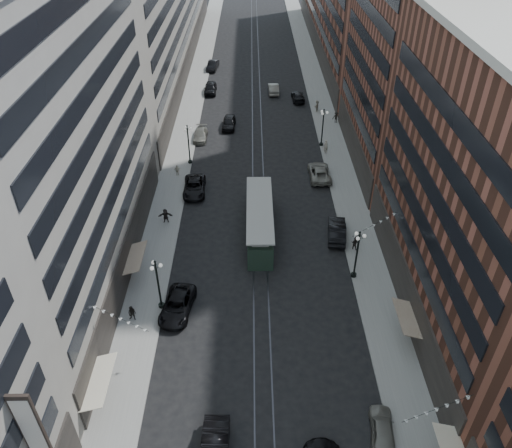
{
  "coord_description": "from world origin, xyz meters",
  "views": [
    {
      "loc": [
        -0.78,
        -4.66,
        33.47
      ],
      "look_at": [
        -0.44,
        34.17,
        5.0
      ],
      "focal_mm": 35.0,
      "sensor_mm": 36.0,
      "label": 1
    }
  ],
  "objects_px": {
    "car_12": "(298,96)",
    "lamppost_se_far": "(357,253)",
    "pedestrian_9": "(336,117)",
    "car_14": "(274,89)",
    "car_8": "(200,135)",
    "car_extra_0": "(213,65)",
    "pedestrian_extra_0": "(317,105)",
    "car_7": "(194,187)",
    "car_11": "(319,172)",
    "pedestrian_6": "(177,170)",
    "car_2": "(177,305)",
    "lamppost_sw_mid": "(189,143)",
    "pedestrian_8": "(326,146)",
    "lamppost_se_mid": "(323,126)",
    "car_13": "(229,123)",
    "streetcar": "(260,222)",
    "pedestrian_5": "(166,216)",
    "pedestrian_2": "(132,313)",
    "pedestrian_7": "(355,243)",
    "car_4": "(382,429)",
    "lamppost_sw_far": "(158,283)",
    "car_10": "(337,230)",
    "car_9": "(210,88)"
  },
  "relations": [
    {
      "from": "car_12",
      "to": "lamppost_se_far",
      "type": "bearing_deg",
      "value": 90.32
    },
    {
      "from": "pedestrian_9",
      "to": "lamppost_se_far",
      "type": "bearing_deg",
      "value": -93.24
    },
    {
      "from": "lamppost_se_far",
      "to": "car_14",
      "type": "bearing_deg",
      "value": 97.24
    },
    {
      "from": "lamppost_se_far",
      "to": "car_8",
      "type": "relative_size",
      "value": 1.16
    },
    {
      "from": "car_extra_0",
      "to": "pedestrian_extra_0",
      "type": "bearing_deg",
      "value": -41.54
    },
    {
      "from": "car_7",
      "to": "pedestrian_9",
      "type": "relative_size",
      "value": 3.19
    },
    {
      "from": "car_11",
      "to": "pedestrian_6",
      "type": "distance_m",
      "value": 18.43
    },
    {
      "from": "car_12",
      "to": "car_2",
      "type": "bearing_deg",
      "value": 71.0
    },
    {
      "from": "lamppost_sw_mid",
      "to": "car_2",
      "type": "distance_m",
      "value": 27.64
    },
    {
      "from": "car_2",
      "to": "car_8",
      "type": "distance_m",
      "value": 34.87
    },
    {
      "from": "pedestrian_8",
      "to": "lamppost_se_mid",
      "type": "bearing_deg",
      "value": -95.67
    },
    {
      "from": "lamppost_se_mid",
      "to": "car_2",
      "type": "height_order",
      "value": "lamppost_se_mid"
    },
    {
      "from": "pedestrian_9",
      "to": "car_7",
      "type": "bearing_deg",
      "value": -133.81
    },
    {
      "from": "car_13",
      "to": "streetcar",
      "type": "bearing_deg",
      "value": -78.07
    },
    {
      "from": "pedestrian_extra_0",
      "to": "pedestrian_9",
      "type": "bearing_deg",
      "value": 51.31
    },
    {
      "from": "pedestrian_8",
      "to": "pedestrian_5",
      "type": "bearing_deg",
      "value": 25.42
    },
    {
      "from": "lamppost_se_far",
      "to": "car_8",
      "type": "height_order",
      "value": "lamppost_se_far"
    },
    {
      "from": "pedestrian_2",
      "to": "streetcar",
      "type": "bearing_deg",
      "value": 59.75
    },
    {
      "from": "pedestrian_7",
      "to": "pedestrian_9",
      "type": "distance_m",
      "value": 31.39
    },
    {
      "from": "car_4",
      "to": "pedestrian_8",
      "type": "distance_m",
      "value": 42.61
    },
    {
      "from": "lamppost_sw_mid",
      "to": "lamppost_se_far",
      "type": "height_order",
      "value": "same"
    },
    {
      "from": "lamppost_sw_mid",
      "to": "car_4",
      "type": "relative_size",
      "value": 1.35
    },
    {
      "from": "pedestrian_8",
      "to": "pedestrian_7",
      "type": "bearing_deg",
      "value": 77.2
    },
    {
      "from": "pedestrian_2",
      "to": "car_7",
      "type": "xyz_separation_m",
      "value": [
        3.58,
        21.33,
        -0.14
      ]
    },
    {
      "from": "pedestrian_7",
      "to": "lamppost_sw_far",
      "type": "bearing_deg",
      "value": 53.94
    },
    {
      "from": "pedestrian_7",
      "to": "streetcar",
      "type": "bearing_deg",
      "value": 14.35
    },
    {
      "from": "car_4",
      "to": "car_extra_0",
      "type": "distance_m",
      "value": 79.15
    },
    {
      "from": "lamppost_sw_mid",
      "to": "car_10",
      "type": "xyz_separation_m",
      "value": [
        17.6,
        -16.45,
        -2.23
      ]
    },
    {
      "from": "pedestrian_6",
      "to": "car_7",
      "type": "bearing_deg",
      "value": 108.53
    },
    {
      "from": "lamppost_sw_far",
      "to": "car_13",
      "type": "bearing_deg",
      "value": 82.72
    },
    {
      "from": "car_2",
      "to": "car_14",
      "type": "height_order",
      "value": "car_14"
    },
    {
      "from": "pedestrian_2",
      "to": "car_8",
      "type": "distance_m",
      "value": 36.09
    },
    {
      "from": "lamppost_se_far",
      "to": "car_extra_0",
      "type": "distance_m",
      "value": 63.14
    },
    {
      "from": "lamppost_se_mid",
      "to": "pedestrian_6",
      "type": "bearing_deg",
      "value": -157.09
    },
    {
      "from": "pedestrian_extra_0",
      "to": "pedestrian_6",
      "type": "bearing_deg",
      "value": -22.95
    },
    {
      "from": "car_10",
      "to": "pedestrian_7",
      "type": "height_order",
      "value": "car_10"
    },
    {
      "from": "car_13",
      "to": "pedestrian_8",
      "type": "distance_m",
      "value": 16.18
    },
    {
      "from": "car_7",
      "to": "car_9",
      "type": "relative_size",
      "value": 1.1
    },
    {
      "from": "car_4",
      "to": "car_extra_0",
      "type": "relative_size",
      "value": 0.82
    },
    {
      "from": "car_8",
      "to": "pedestrian_8",
      "type": "distance_m",
      "value": 18.45
    },
    {
      "from": "pedestrian_2",
      "to": "pedestrian_extra_0",
      "type": "height_order",
      "value": "pedestrian_extra_0"
    },
    {
      "from": "lamppost_sw_mid",
      "to": "pedestrian_8",
      "type": "xyz_separation_m",
      "value": [
        18.72,
        2.84,
        -2.02
      ]
    },
    {
      "from": "lamppost_sw_mid",
      "to": "pedestrian_5",
      "type": "relative_size",
      "value": 3.2
    },
    {
      "from": "lamppost_sw_far",
      "to": "lamppost_se_far",
      "type": "xyz_separation_m",
      "value": [
        18.4,
        4.0,
        0.0
      ]
    },
    {
      "from": "car_8",
      "to": "lamppost_se_mid",
      "type": "bearing_deg",
      "value": -6.95
    },
    {
      "from": "car_13",
      "to": "car_extra_0",
      "type": "bearing_deg",
      "value": 101.66
    },
    {
      "from": "car_13",
      "to": "pedestrian_extra_0",
      "type": "distance_m",
      "value": 15.31
    },
    {
      "from": "car_7",
      "to": "car_extra_0",
      "type": "relative_size",
      "value": 1.13
    },
    {
      "from": "pedestrian_extra_0",
      "to": "lamppost_sw_mid",
      "type": "bearing_deg",
      "value": -26.14
    },
    {
      "from": "car_7",
      "to": "car_14",
      "type": "relative_size",
      "value": 1.14
    }
  ]
}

